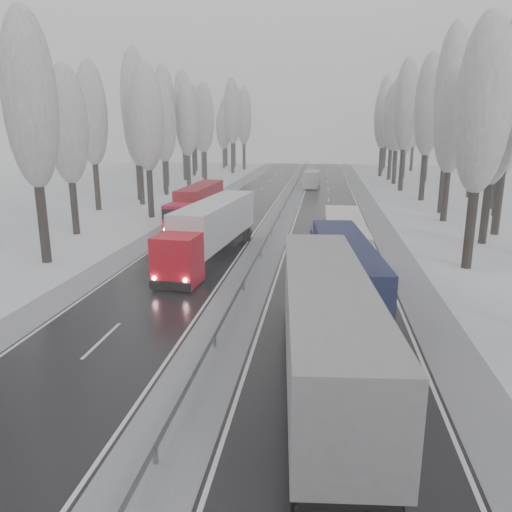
% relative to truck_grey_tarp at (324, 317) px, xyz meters
% --- Properties ---
extents(carriageway_right, '(7.50, 200.00, 0.03)m').
position_rel_truck_grey_tarp_xyz_m(carriageway_right, '(0.56, 20.39, -2.59)').
color(carriageway_right, black).
rests_on(carriageway_right, ground).
extents(carriageway_left, '(7.50, 200.00, 0.03)m').
position_rel_truck_grey_tarp_xyz_m(carriageway_left, '(-9.94, 20.39, -2.59)').
color(carriageway_left, black).
rests_on(carriageway_left, ground).
extents(median_slush, '(3.00, 200.00, 0.04)m').
position_rel_truck_grey_tarp_xyz_m(median_slush, '(-4.69, 20.39, -2.58)').
color(median_slush, '#93959A').
rests_on(median_slush, ground).
extents(shoulder_right, '(2.40, 200.00, 0.04)m').
position_rel_truck_grey_tarp_xyz_m(shoulder_right, '(5.51, 20.39, -2.58)').
color(shoulder_right, '#93959A').
rests_on(shoulder_right, ground).
extents(shoulder_left, '(2.40, 200.00, 0.04)m').
position_rel_truck_grey_tarp_xyz_m(shoulder_left, '(-14.89, 20.39, -2.58)').
color(shoulder_left, '#93959A').
rests_on(shoulder_left, ground).
extents(median_guardrail, '(0.12, 200.00, 0.76)m').
position_rel_truck_grey_tarp_xyz_m(median_guardrail, '(-4.69, 20.37, -2.00)').
color(median_guardrail, slate).
rests_on(median_guardrail, ground).
extents(tree_18, '(3.60, 3.60, 16.58)m').
position_rel_truck_grey_tarp_xyz_m(tree_18, '(9.81, 17.42, 8.10)').
color(tree_18, black).
rests_on(tree_18, ground).
extents(tree_20, '(3.60, 3.60, 15.71)m').
position_rel_truck_grey_tarp_xyz_m(tree_20, '(13.20, 25.55, 7.54)').
color(tree_20, black).
rests_on(tree_20, ground).
extents(tree_21, '(3.60, 3.60, 18.62)m').
position_rel_truck_grey_tarp_xyz_m(tree_21, '(15.43, 29.55, 9.40)').
color(tree_21, black).
rests_on(tree_21, ground).
extents(tree_22, '(3.60, 3.60, 15.86)m').
position_rel_truck_grey_tarp_xyz_m(tree_22, '(12.33, 35.99, 7.64)').
color(tree_22, black).
rests_on(tree_22, ground).
extents(tree_23, '(3.60, 3.60, 13.55)m').
position_rel_truck_grey_tarp_xyz_m(tree_23, '(18.61, 39.99, 6.17)').
color(tree_23, black).
rests_on(tree_23, ground).
extents(tree_24, '(3.60, 3.60, 20.49)m').
position_rel_truck_grey_tarp_xyz_m(tree_24, '(13.20, 41.41, 10.59)').
color(tree_24, black).
rests_on(tree_24, ground).
extents(tree_25, '(3.60, 3.60, 19.44)m').
position_rel_truck_grey_tarp_xyz_m(tree_25, '(20.12, 45.41, 9.92)').
color(tree_25, black).
rests_on(tree_25, ground).
extents(tree_26, '(3.60, 3.60, 18.78)m').
position_rel_truck_grey_tarp_xyz_m(tree_26, '(12.87, 51.66, 9.50)').
color(tree_26, black).
rests_on(tree_26, ground).
extents(tree_27, '(3.60, 3.60, 17.62)m').
position_rel_truck_grey_tarp_xyz_m(tree_27, '(20.02, 55.66, 8.76)').
color(tree_27, black).
rests_on(tree_27, ground).
extents(tree_28, '(3.60, 3.60, 19.62)m').
position_rel_truck_grey_tarp_xyz_m(tree_28, '(11.65, 62.34, 10.04)').
color(tree_28, black).
rests_on(tree_28, ground).
extents(tree_29, '(3.60, 3.60, 18.11)m').
position_rel_truck_grey_tarp_xyz_m(tree_29, '(19.02, 66.34, 9.07)').
color(tree_29, black).
rests_on(tree_29, ground).
extents(tree_30, '(3.60, 3.60, 17.86)m').
position_rel_truck_grey_tarp_xyz_m(tree_30, '(11.87, 72.09, 8.92)').
color(tree_30, black).
rests_on(tree_30, ground).
extents(tree_31, '(3.60, 3.60, 18.58)m').
position_rel_truck_grey_tarp_xyz_m(tree_31, '(17.78, 76.09, 9.37)').
color(tree_31, black).
rests_on(tree_31, ground).
extents(tree_32, '(3.60, 3.60, 17.33)m').
position_rel_truck_grey_tarp_xyz_m(tree_32, '(11.94, 79.60, 8.58)').
color(tree_32, black).
rests_on(tree_32, ground).
extents(tree_33, '(3.60, 3.60, 14.33)m').
position_rel_truck_grey_tarp_xyz_m(tree_33, '(15.07, 83.60, 6.66)').
color(tree_33, black).
rests_on(tree_33, ground).
extents(tree_34, '(3.60, 3.60, 17.63)m').
position_rel_truck_grey_tarp_xyz_m(tree_34, '(11.04, 86.70, 8.77)').
color(tree_34, black).
rests_on(tree_34, ground).
extents(tree_35, '(3.60, 3.60, 18.25)m').
position_rel_truck_grey_tarp_xyz_m(tree_35, '(20.25, 90.70, 9.17)').
color(tree_35, black).
rests_on(tree_35, ground).
extents(tree_36, '(3.60, 3.60, 20.23)m').
position_rel_truck_grey_tarp_xyz_m(tree_36, '(12.34, 96.55, 10.42)').
color(tree_36, black).
rests_on(tree_36, ground).
extents(tree_37, '(3.60, 3.60, 16.37)m').
position_rel_truck_grey_tarp_xyz_m(tree_37, '(19.33, 100.55, 7.96)').
color(tree_37, black).
rests_on(tree_37, ground).
extents(tree_38, '(3.60, 3.60, 17.97)m').
position_rel_truck_grey_tarp_xyz_m(tree_38, '(14.04, 107.11, 8.99)').
color(tree_38, black).
rests_on(tree_38, ground).
extents(tree_39, '(3.60, 3.60, 16.19)m').
position_rel_truck_grey_tarp_xyz_m(tree_39, '(16.86, 111.11, 7.85)').
color(tree_39, black).
rests_on(tree_39, ground).
extents(tree_58, '(3.60, 3.60, 17.21)m').
position_rel_truck_grey_tarp_xyz_m(tree_58, '(-19.82, 14.95, 8.50)').
color(tree_58, black).
rests_on(tree_58, ground).
extents(tree_60, '(3.60, 3.60, 14.84)m').
position_rel_truck_grey_tarp_xyz_m(tree_60, '(-22.44, 24.58, 6.99)').
color(tree_60, black).
rests_on(tree_60, ground).
extents(tree_61, '(3.60, 3.60, 13.95)m').
position_rel_truck_grey_tarp_xyz_m(tree_61, '(-28.21, 28.58, 6.42)').
color(tree_61, black).
rests_on(tree_61, ground).
extents(tree_62, '(3.60, 3.60, 16.04)m').
position_rel_truck_grey_tarp_xyz_m(tree_62, '(-18.64, 34.11, 7.76)').
color(tree_62, black).
rests_on(tree_62, ground).
extents(tree_63, '(3.60, 3.60, 16.88)m').
position_rel_truck_grey_tarp_xyz_m(tree_63, '(-26.54, 38.11, 8.29)').
color(tree_63, black).
rests_on(tree_63, ground).
extents(tree_64, '(3.60, 3.60, 15.42)m').
position_rel_truck_grey_tarp_xyz_m(tree_64, '(-22.96, 43.10, 7.36)').
color(tree_64, black).
rests_on(tree_64, ground).
extents(tree_65, '(3.60, 3.60, 19.48)m').
position_rel_truck_grey_tarp_xyz_m(tree_65, '(-24.75, 47.10, 9.95)').
color(tree_65, black).
rests_on(tree_65, ground).
extents(tree_66, '(3.60, 3.60, 15.23)m').
position_rel_truck_grey_tarp_xyz_m(tree_66, '(-22.85, 52.73, 7.24)').
color(tree_66, black).
rests_on(tree_66, ground).
extents(tree_67, '(3.60, 3.60, 17.09)m').
position_rel_truck_grey_tarp_xyz_m(tree_67, '(-24.24, 56.73, 8.43)').
color(tree_67, black).
rests_on(tree_67, ground).
extents(tree_68, '(3.60, 3.60, 16.65)m').
position_rel_truck_grey_tarp_xyz_m(tree_68, '(-21.27, 59.50, 8.15)').
color(tree_68, black).
rests_on(tree_68, ground).
extents(tree_69, '(3.60, 3.60, 19.35)m').
position_rel_truck_grey_tarp_xyz_m(tree_69, '(-26.11, 63.50, 9.86)').
color(tree_69, black).
rests_on(tree_69, ground).
extents(tree_70, '(3.60, 3.60, 17.09)m').
position_rel_truck_grey_tarp_xyz_m(tree_70, '(-21.02, 69.58, 8.43)').
color(tree_70, black).
rests_on(tree_70, ground).
extents(tree_71, '(3.60, 3.60, 19.61)m').
position_rel_truck_grey_tarp_xyz_m(tree_71, '(-25.78, 73.58, 10.03)').
color(tree_71, black).
rests_on(tree_71, ground).
extents(tree_72, '(3.60, 3.60, 15.11)m').
position_rel_truck_grey_tarp_xyz_m(tree_72, '(-23.62, 78.92, 7.16)').
color(tree_72, black).
rests_on(tree_72, ground).
extents(tree_73, '(3.60, 3.60, 17.22)m').
position_rel_truck_grey_tarp_xyz_m(tree_73, '(-26.51, 82.92, 8.51)').
color(tree_73, black).
rests_on(tree_73, ground).
extents(tree_74, '(3.60, 3.60, 19.68)m').
position_rel_truck_grey_tarp_xyz_m(tree_74, '(-19.77, 89.71, 10.07)').
color(tree_74, black).
rests_on(tree_74, ground).
extents(tree_75, '(3.60, 3.60, 18.60)m').
position_rel_truck_grey_tarp_xyz_m(tree_75, '(-28.89, 93.71, 9.39)').
color(tree_75, black).
rests_on(tree_75, ground).
extents(tree_76, '(3.60, 3.60, 18.55)m').
position_rel_truck_grey_tarp_xyz_m(tree_76, '(-18.74, 99.10, 9.35)').
color(tree_76, black).
rests_on(tree_76, ground).
extents(tree_77, '(3.60, 3.60, 14.32)m').
position_rel_truck_grey_tarp_xyz_m(tree_77, '(-24.36, 103.10, 6.66)').
color(tree_77, black).
rests_on(tree_77, ground).
extents(tree_78, '(3.60, 3.60, 19.55)m').
position_rel_truck_grey_tarp_xyz_m(tree_78, '(-22.25, 105.70, 9.99)').
color(tree_78, black).
rests_on(tree_78, ground).
extents(tree_79, '(3.60, 3.60, 17.07)m').
position_rel_truck_grey_tarp_xyz_m(tree_79, '(-25.02, 109.70, 8.41)').
color(tree_79, black).
rests_on(tree_79, ground).
extents(truck_grey_tarp, '(4.21, 17.51, 4.46)m').
position_rel_truck_grey_tarp_xyz_m(truck_grey_tarp, '(0.00, 0.00, 0.00)').
color(truck_grey_tarp, '#48494D').
rests_on(truck_grey_tarp, ground).
extents(truck_blue_box, '(3.76, 15.12, 3.85)m').
position_rel_truck_grey_tarp_xyz_m(truck_blue_box, '(0.93, 8.42, -0.36)').
color(truck_blue_box, '#1F1C48').
rests_on(truck_blue_box, ground).
extents(truck_cream_box, '(2.52, 14.67, 3.75)m').
position_rel_truck_grey_tarp_xyz_m(truck_cream_box, '(1.25, 15.50, -0.41)').
color(truck_cream_box, '#9F9B8D').
rests_on(truck_cream_box, ground).
extents(box_truck_distant, '(2.67, 7.51, 2.76)m').
position_rel_truck_grey_tarp_xyz_m(box_truck_distant, '(-2.10, 64.03, -1.19)').
color(box_truck_distant, '#AFB2B6').
rests_on(box_truck_distant, ground).
extents(truck_red_white, '(4.05, 16.37, 4.16)m').
position_rel_truck_grey_tarp_xyz_m(truck_red_white, '(-8.12, 17.32, -0.17)').
color(truck_red_white, red).
rests_on(truck_red_white, ground).
extents(truck_red_red, '(2.55, 14.34, 3.66)m').
position_rel_truck_grey_tarp_xyz_m(truck_red_red, '(-12.89, 32.00, -0.46)').
color(truck_red_red, red).
rests_on(truck_red_red, ground).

